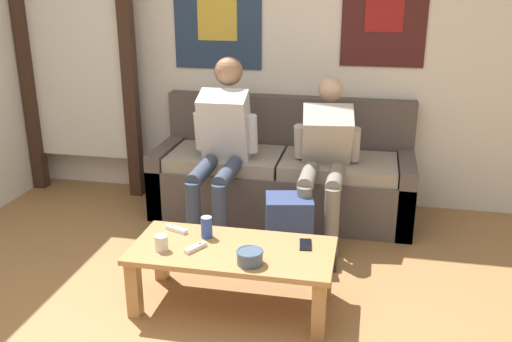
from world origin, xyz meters
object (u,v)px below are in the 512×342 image
(person_seated_adult, at_px, (221,141))
(drink_can_blue, at_px, (207,227))
(couch, at_px, (283,177))
(person_seated_teen, at_px, (325,154))
(game_controller_near_right, at_px, (177,229))
(game_controller_near_left, at_px, (196,248))
(ceramic_bowl, at_px, (250,256))
(cell_phone, at_px, (306,244))
(backpack, at_px, (289,230))
(pillar_candle, at_px, (161,243))
(coffee_table, at_px, (233,259))

(person_seated_adult, relative_size, drink_can_blue, 9.83)
(couch, xyz_separation_m, person_seated_teen, (0.34, -0.33, 0.31))
(person_seated_teen, xyz_separation_m, game_controller_near_right, (-0.77, -0.90, -0.23))
(game_controller_near_left, bearing_deg, ceramic_bowl, -16.48)
(ceramic_bowl, height_order, cell_phone, ceramic_bowl)
(game_controller_near_right, bearing_deg, ceramic_bowl, -30.65)
(person_seated_adult, height_order, drink_can_blue, person_seated_adult)
(person_seated_teen, distance_m, backpack, 0.61)
(couch, height_order, person_seated_teen, person_seated_teen)
(person_seated_adult, bearing_deg, couch, 43.14)
(ceramic_bowl, distance_m, cell_phone, 0.37)
(ceramic_bowl, height_order, game_controller_near_left, ceramic_bowl)
(drink_can_blue, bearing_deg, pillar_candle, -133.60)
(person_seated_adult, xyz_separation_m, cell_phone, (0.71, -0.90, -0.30))
(backpack, xyz_separation_m, game_controller_near_left, (-0.42, -0.67, 0.17))
(couch, xyz_separation_m, game_controller_near_left, (-0.25, -1.43, 0.08))
(backpack, bearing_deg, drink_can_blue, -128.30)
(backpack, distance_m, drink_can_blue, 0.68)
(person_seated_teen, height_order, pillar_candle, person_seated_teen)
(backpack, relative_size, game_controller_near_right, 2.95)
(backpack, height_order, cell_phone, backpack)
(ceramic_bowl, bearing_deg, couch, 92.63)
(person_seated_teen, relative_size, cell_phone, 7.55)
(ceramic_bowl, relative_size, cell_phone, 1.00)
(game_controller_near_left, bearing_deg, person_seated_teen, 61.74)
(game_controller_near_right, bearing_deg, person_seated_teen, 49.39)
(drink_can_blue, distance_m, game_controller_near_left, 0.17)
(drink_can_blue, xyz_separation_m, game_controller_near_right, (-0.20, 0.04, -0.05))
(backpack, relative_size, ceramic_bowl, 3.00)
(ceramic_bowl, height_order, drink_can_blue, drink_can_blue)
(person_seated_adult, height_order, backpack, person_seated_adult)
(person_seated_teen, xyz_separation_m, cell_phone, (-0.01, -0.93, -0.23))
(couch, xyz_separation_m, pillar_candle, (-0.43, -1.47, 0.11))
(cell_phone, bearing_deg, person_seated_adult, 128.59)
(person_seated_adult, xyz_separation_m, ceramic_bowl, (0.46, -1.16, -0.26))
(person_seated_adult, bearing_deg, cell_phone, -51.41)
(ceramic_bowl, bearing_deg, game_controller_near_right, 149.35)
(game_controller_near_right, height_order, cell_phone, game_controller_near_right)
(pillar_candle, xyz_separation_m, cell_phone, (0.76, 0.21, -0.04))
(game_controller_near_left, height_order, cell_phone, game_controller_near_left)
(coffee_table, bearing_deg, game_controller_near_left, -163.55)
(person_seated_adult, bearing_deg, person_seated_teen, 2.77)
(coffee_table, bearing_deg, drink_can_blue, 148.79)
(backpack, bearing_deg, pillar_candle, -129.92)
(backpack, relative_size, pillar_candle, 4.38)
(ceramic_bowl, distance_m, game_controller_near_left, 0.34)
(person_seated_adult, xyz_separation_m, pillar_candle, (-0.05, -1.11, -0.26))
(person_seated_teen, height_order, game_controller_near_right, person_seated_teen)
(person_seated_adult, relative_size, game_controller_near_left, 8.56)
(coffee_table, height_order, backpack, backpack)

